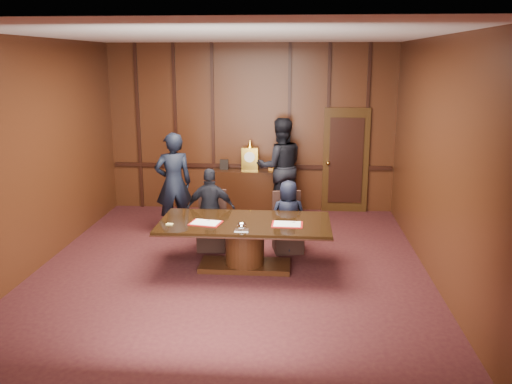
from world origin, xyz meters
TOP-DOWN VIEW (x-y plane):
  - room at (0.07, 0.14)m, footprint 7.00×7.04m
  - sideboard at (0.00, 3.26)m, footprint 1.60×0.45m
  - conference_table at (0.20, 0.05)m, footprint 2.62×1.32m
  - folder_left at (-0.37, -0.10)m, footprint 0.51×0.41m
  - folder_right at (0.85, -0.08)m, footprint 0.47×0.34m
  - inkstand at (0.20, -0.40)m, footprint 0.20×0.14m
  - notepad at (-0.90, -0.20)m, footprint 0.11×0.08m
  - chair_left at (-0.45, 0.93)m, footprint 0.51×0.51m
  - chair_right at (0.85, 0.93)m, footprint 0.56×0.56m
  - signatory_left at (-0.45, 0.85)m, footprint 0.84×0.36m
  - signatory_right at (0.85, 0.85)m, footprint 0.65×0.48m
  - witness_left at (-1.28, 1.75)m, footprint 0.81×0.69m
  - witness_right at (0.64, 3.10)m, footprint 1.14×0.98m

SIDE VIEW (x-z plane):
  - chair_left at x=-0.45m, z-range -0.20..0.79m
  - chair_right at x=0.85m, z-range -0.20..0.79m
  - sideboard at x=0.00m, z-range -0.28..1.26m
  - conference_table at x=0.20m, z-range 0.13..0.89m
  - signatory_right at x=0.85m, z-range 0.00..1.23m
  - signatory_left at x=-0.45m, z-range 0.00..1.41m
  - notepad at x=-0.90m, z-range 0.76..0.77m
  - folder_left at x=-0.37m, z-range 0.76..0.78m
  - folder_right at x=0.85m, z-range 0.76..0.78m
  - inkstand at x=0.20m, z-range 0.76..0.87m
  - witness_left at x=-1.28m, z-range 0.00..1.88m
  - witness_right at x=0.64m, z-range 0.00..2.02m
  - room at x=0.07m, z-range -0.03..3.47m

